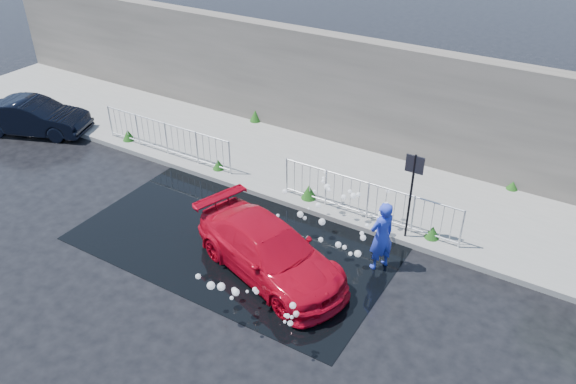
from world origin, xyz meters
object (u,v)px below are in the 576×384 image
object	(u,v)px
red_car	(270,251)
dark_car	(34,117)
person	(382,236)
sign_post	(412,183)

from	to	relation	value
red_car	dark_car	bearing A→B (deg)	97.89
dark_car	person	bearing A→B (deg)	-114.05
sign_post	dark_car	size ratio (longest dim) A/B	0.66
dark_car	red_car	bearing A→B (deg)	-122.25
dark_car	person	distance (m)	13.24
red_car	dark_car	xyz separation A→B (m)	(-11.10, 2.06, -0.00)
red_car	dark_car	world-z (taller)	red_car
sign_post	person	distance (m)	1.54
red_car	person	size ratio (longest dim) A/B	2.36
sign_post	dark_car	distance (m)	13.45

